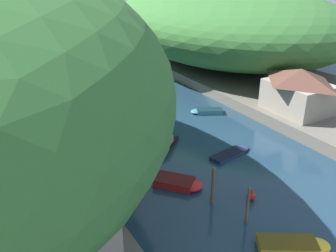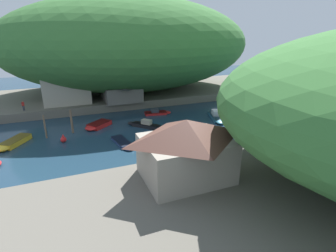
{
  "view_description": "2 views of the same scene",
  "coord_description": "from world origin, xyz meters",
  "px_view_note": "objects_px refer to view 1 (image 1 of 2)",
  "views": [
    {
      "loc": [
        -20.5,
        -9.01,
        19.67
      ],
      "look_at": [
        0.34,
        26.57,
        0.87
      ],
      "focal_mm": 40.0,
      "sensor_mm": 36.0,
      "label": 1
    },
    {
      "loc": [
        35.27,
        11.76,
        14.05
      ],
      "look_at": [
        2.32,
        25.1,
        1.31
      ],
      "focal_mm": 28.0,
      "sensor_mm": 36.0,
      "label": 2
    }
  ],
  "objects_px": {
    "boat_moored_right": "(166,147)",
    "boat_yellow_tender": "(62,78)",
    "boat_navy_launch": "(180,183)",
    "boat_cabin_cruiser": "(296,245)",
    "channel_buoy_near": "(251,196)",
    "boat_near_quay": "(206,111)",
    "waterfront_building": "(47,192)",
    "boathouse_shed": "(46,152)",
    "right_bank_cottage": "(299,90)",
    "boat_white_cruiser": "(103,144)",
    "boat_far_right_bank": "(126,108)",
    "boat_open_rowboat": "(118,86)",
    "boat_small_dinghy": "(232,153)"
  },
  "relations": [
    {
      "from": "boat_moored_right",
      "to": "boat_yellow_tender",
      "type": "bearing_deg",
      "value": -36.45
    },
    {
      "from": "boat_yellow_tender",
      "to": "boat_navy_launch",
      "type": "xyz_separation_m",
      "value": [
        0.23,
        -38.28,
        -0.0
      ]
    },
    {
      "from": "boat_yellow_tender",
      "to": "boat_cabin_cruiser",
      "type": "distance_m",
      "value": 49.67
    },
    {
      "from": "channel_buoy_near",
      "to": "boat_moored_right",
      "type": "bearing_deg",
      "value": 99.1
    },
    {
      "from": "boat_near_quay",
      "to": "boat_navy_launch",
      "type": "height_order",
      "value": "boat_navy_launch"
    },
    {
      "from": "boat_near_quay",
      "to": "channel_buoy_near",
      "type": "relative_size",
      "value": 3.95
    },
    {
      "from": "waterfront_building",
      "to": "boathouse_shed",
      "type": "distance_m",
      "value": 10.4
    },
    {
      "from": "right_bank_cottage",
      "to": "boat_near_quay",
      "type": "xyz_separation_m",
      "value": [
        -8.35,
        8.07,
        -4.06
      ]
    },
    {
      "from": "boat_white_cruiser",
      "to": "boat_far_right_bank",
      "type": "bearing_deg",
      "value": 60.18
    },
    {
      "from": "boat_moored_right",
      "to": "boat_far_right_bank",
      "type": "distance_m",
      "value": 12.84
    },
    {
      "from": "boat_open_rowboat",
      "to": "boat_cabin_cruiser",
      "type": "relative_size",
      "value": 1.17
    },
    {
      "from": "boat_open_rowboat",
      "to": "boat_near_quay",
      "type": "height_order",
      "value": "boat_open_rowboat"
    },
    {
      "from": "boat_moored_right",
      "to": "boathouse_shed",
      "type": "bearing_deg",
      "value": 50.8
    },
    {
      "from": "boathouse_shed",
      "to": "boat_yellow_tender",
      "type": "relative_size",
      "value": 1.61
    },
    {
      "from": "waterfront_building",
      "to": "channel_buoy_near",
      "type": "xyz_separation_m",
      "value": [
        16.74,
        -1.41,
        -5.37
      ]
    },
    {
      "from": "right_bank_cottage",
      "to": "boat_open_rowboat",
      "type": "relative_size",
      "value": 1.29
    },
    {
      "from": "boathouse_shed",
      "to": "boat_near_quay",
      "type": "distance_m",
      "value": 24.16
    },
    {
      "from": "boat_near_quay",
      "to": "waterfront_building",
      "type": "bearing_deg",
      "value": 151.74
    },
    {
      "from": "boathouse_shed",
      "to": "boat_white_cruiser",
      "type": "relative_size",
      "value": 1.61
    },
    {
      "from": "boat_white_cruiser",
      "to": "boat_yellow_tender",
      "type": "distance_m",
      "value": 27.15
    },
    {
      "from": "boathouse_shed",
      "to": "boat_white_cruiser",
      "type": "bearing_deg",
      "value": 34.55
    },
    {
      "from": "boat_white_cruiser",
      "to": "boat_open_rowboat",
      "type": "relative_size",
      "value": 0.8
    },
    {
      "from": "right_bank_cottage",
      "to": "channel_buoy_near",
      "type": "xyz_separation_m",
      "value": [
        -16.58,
        -10.27,
        -3.9
      ]
    },
    {
      "from": "boat_yellow_tender",
      "to": "right_bank_cottage",
      "type": "bearing_deg",
      "value": -53.56
    },
    {
      "from": "boathouse_shed",
      "to": "boat_yellow_tender",
      "type": "height_order",
      "value": "boathouse_shed"
    },
    {
      "from": "boat_far_right_bank",
      "to": "waterfront_building",
      "type": "bearing_deg",
      "value": -16.69
    },
    {
      "from": "waterfront_building",
      "to": "boathouse_shed",
      "type": "relative_size",
      "value": 1.09
    },
    {
      "from": "boathouse_shed",
      "to": "boat_moored_right",
      "type": "xyz_separation_m",
      "value": [
        12.78,
        0.43,
        -3.14
      ]
    },
    {
      "from": "waterfront_building",
      "to": "right_bank_cottage",
      "type": "relative_size",
      "value": 1.09
    },
    {
      "from": "boat_white_cruiser",
      "to": "boat_moored_right",
      "type": "xyz_separation_m",
      "value": [
        5.57,
        -4.53,
        0.1
      ]
    },
    {
      "from": "boat_near_quay",
      "to": "boat_cabin_cruiser",
      "type": "bearing_deg",
      "value": -173.54
    },
    {
      "from": "boat_small_dinghy",
      "to": "boat_moored_right",
      "type": "bearing_deg",
      "value": -137.32
    },
    {
      "from": "boat_yellow_tender",
      "to": "channel_buoy_near",
      "type": "distance_m",
      "value": 43.53
    },
    {
      "from": "boat_small_dinghy",
      "to": "boat_yellow_tender",
      "type": "bearing_deg",
      "value": -176.64
    },
    {
      "from": "boat_white_cruiser",
      "to": "boat_far_right_bank",
      "type": "distance_m",
      "value": 10.59
    },
    {
      "from": "boat_near_quay",
      "to": "boat_moored_right",
      "type": "bearing_deg",
      "value": 150.58
    },
    {
      "from": "boat_far_right_bank",
      "to": "channel_buoy_near",
      "type": "bearing_deg",
      "value": 19.72
    },
    {
      "from": "boat_yellow_tender",
      "to": "boat_near_quay",
      "type": "xyz_separation_m",
      "value": [
        12.7,
        -24.95,
        -0.05
      ]
    },
    {
      "from": "right_bank_cottage",
      "to": "boat_navy_launch",
      "type": "relative_size",
      "value": 1.7
    },
    {
      "from": "boat_cabin_cruiser",
      "to": "boat_navy_launch",
      "type": "xyz_separation_m",
      "value": [
        -2.96,
        11.28,
        -0.01
      ]
    },
    {
      "from": "boat_moored_right",
      "to": "channel_buoy_near",
      "type": "relative_size",
      "value": 4.34
    },
    {
      "from": "boat_yellow_tender",
      "to": "boat_small_dinghy",
      "type": "bearing_deg",
      "value": -73.03
    },
    {
      "from": "boat_near_quay",
      "to": "channel_buoy_near",
      "type": "bearing_deg",
      "value": -176.57
    },
    {
      "from": "boat_cabin_cruiser",
      "to": "boat_far_right_bank",
      "type": "xyz_separation_m",
      "value": [
        0.47,
        30.84,
        0.06
      ]
    },
    {
      "from": "waterfront_building",
      "to": "boat_navy_launch",
      "type": "relative_size",
      "value": 1.85
    },
    {
      "from": "waterfront_building",
      "to": "boat_small_dinghy",
      "type": "distance_m",
      "value": 22.17
    },
    {
      "from": "boathouse_shed",
      "to": "right_bank_cottage",
      "type": "relative_size",
      "value": 0.99
    },
    {
      "from": "boat_white_cruiser",
      "to": "boat_yellow_tender",
      "type": "xyz_separation_m",
      "value": [
        2.98,
        26.99,
        0.05
      ]
    },
    {
      "from": "boat_small_dinghy",
      "to": "boat_open_rowboat",
      "type": "relative_size",
      "value": 0.87
    },
    {
      "from": "boat_cabin_cruiser",
      "to": "boat_far_right_bank",
      "type": "bearing_deg",
      "value": -148.72
    }
  ]
}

